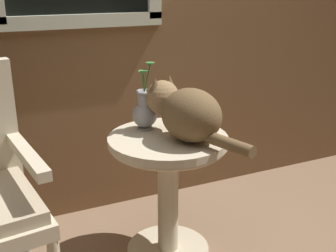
% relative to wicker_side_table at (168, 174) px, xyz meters
% --- Properties ---
extents(wicker_side_table, '(0.55, 0.55, 0.63)m').
position_rel_wicker_side_table_xyz_m(wicker_side_table, '(0.00, 0.00, 0.00)').
color(wicker_side_table, beige).
rests_on(wicker_side_table, ground_plane).
extents(cat, '(0.31, 0.59, 0.26)m').
position_rel_wicker_side_table_xyz_m(cat, '(0.06, -0.06, 0.31)').
color(cat, brown).
rests_on(cat, wicker_side_table).
extents(pewter_vase_with_ivy, '(0.12, 0.12, 0.32)m').
position_rel_wicker_side_table_xyz_m(pewter_vase_with_ivy, '(-0.06, 0.13, 0.28)').
color(pewter_vase_with_ivy, '#99999E').
rests_on(pewter_vase_with_ivy, wicker_side_table).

